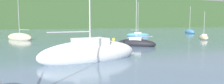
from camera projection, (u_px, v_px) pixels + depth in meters
wooded_hillside at (6, 15)px, 114.44m from camera, size 352.00×62.01×30.88m
sailboat_far_1 at (138, 35)px, 42.72m from camera, size 4.95×3.76×7.44m
sailboat_mid_4 at (136, 43)px, 24.86m from camera, size 4.48×4.56×6.07m
sailboat_mid_5 at (204, 38)px, 34.91m from camera, size 3.51×4.21×5.16m
sailboat_far_8 at (190, 32)px, 54.64m from camera, size 4.38×6.44×7.60m
sailboat_mid_9 at (90, 53)px, 15.50m from camera, size 8.27×3.50×11.22m
sailboat_far_10 at (20, 37)px, 34.20m from camera, size 5.07×6.16×8.89m
mooring_buoy_mid at (114, 40)px, 34.09m from camera, size 0.55×0.55×0.55m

